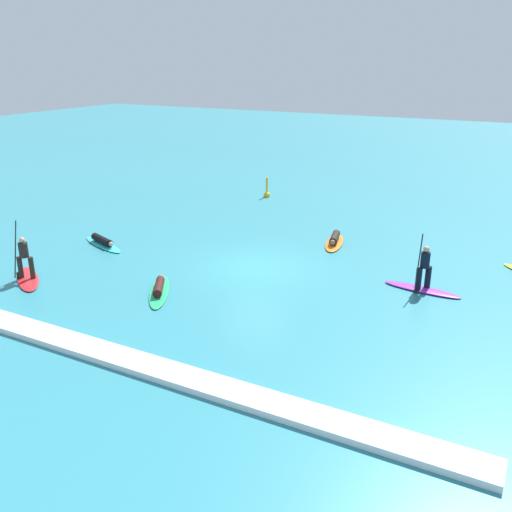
% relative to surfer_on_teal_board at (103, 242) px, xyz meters
% --- Properties ---
extents(ground_plane, '(120.00, 120.00, 0.00)m').
position_rel_surfer_on_teal_board_xyz_m(ground_plane, '(7.43, 0.76, -0.15)').
color(ground_plane, teal).
rests_on(ground_plane, ground).
extents(surfer_on_teal_board, '(3.02, 1.65, 0.42)m').
position_rel_surfer_on_teal_board_xyz_m(surfer_on_teal_board, '(0.00, 0.00, 0.00)').
color(surfer_on_teal_board, '#33C6CC').
rests_on(surfer_on_teal_board, ground_plane).
extents(surfer_on_green_board, '(2.19, 2.96, 0.40)m').
position_rel_surfer_on_teal_board_xyz_m(surfer_on_green_board, '(5.48, -3.06, -0.01)').
color(surfer_on_green_board, '#23B266').
rests_on(surfer_on_green_board, ground_plane).
extents(surfer_on_purple_board, '(2.85, 0.85, 2.19)m').
position_rel_surfer_on_teal_board_xyz_m(surfer_on_purple_board, '(13.88, 1.52, 0.30)').
color(surfer_on_purple_board, purple).
rests_on(surfer_on_purple_board, ground_plane).
extents(surfer_on_orange_board, '(1.34, 2.79, 0.46)m').
position_rel_surfer_on_teal_board_xyz_m(surfer_on_orange_board, '(9.18, 5.11, 0.01)').
color(surfer_on_orange_board, orange).
rests_on(surfer_on_orange_board, ground_plane).
extents(surfer_on_red_board, '(2.62, 2.23, 2.35)m').
position_rel_surfer_on_teal_board_xyz_m(surfer_on_red_board, '(0.30, -4.47, 0.27)').
color(surfer_on_red_board, red).
rests_on(surfer_on_red_board, ground_plane).
extents(marker_buoy, '(0.39, 0.39, 1.29)m').
position_rel_surfer_on_teal_board_xyz_m(marker_buoy, '(2.45, 11.62, 0.06)').
color(marker_buoy, yellow).
rests_on(marker_buoy, ground_plane).
extents(wave_crest, '(20.03, 0.90, 0.18)m').
position_rel_surfer_on_teal_board_xyz_m(wave_crest, '(7.43, -7.44, -0.06)').
color(wave_crest, white).
rests_on(wave_crest, ground_plane).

